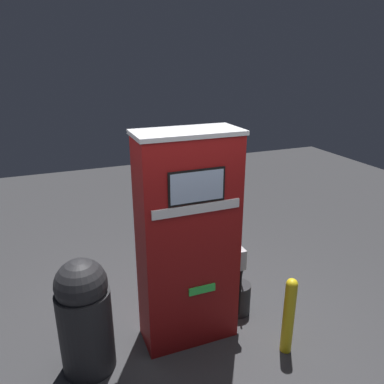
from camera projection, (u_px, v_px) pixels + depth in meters
The scene contains 5 objects.
ground_plane at pixel (196, 347), 3.82m from camera, with size 14.00×14.00×0.00m, color #38383A.
gas_pump at pixel (188, 241), 3.64m from camera, with size 1.05×0.48×2.19m.
safety_bollard at pixel (289, 314), 3.64m from camera, with size 0.11×0.11×0.83m.
trash_bin at pixel (85, 315), 3.40m from camera, with size 0.49×0.49×1.14m.
squeegee_bucket at pixel (238, 298), 4.29m from camera, with size 0.28×0.28×0.81m.
Camera 1 is at (-1.17, -2.82, 2.79)m, focal length 35.00 mm.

